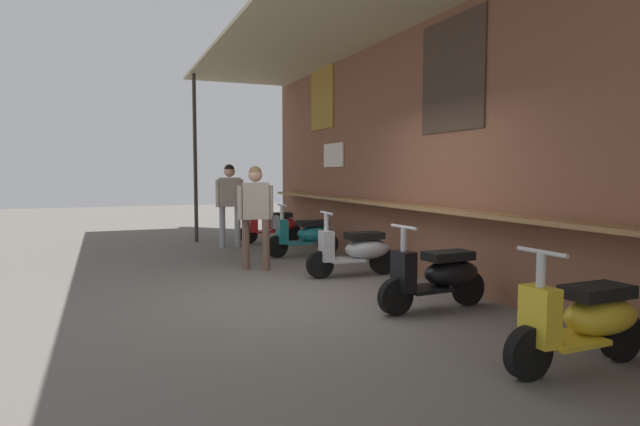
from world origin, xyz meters
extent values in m
plane|color=#605B54|center=(0.00, 0.00, 0.00)|extent=(39.17, 39.17, 0.00)
cube|color=brown|center=(0.00, 2.02, 1.96)|extent=(13.99, 0.25, 3.91)
cube|color=olive|center=(0.00, 1.72, 1.05)|extent=(12.59, 0.36, 0.05)
cube|color=olive|center=(-4.31, 1.89, 3.07)|extent=(1.15, 0.02, 1.27)
cube|color=#423328|center=(0.12, 1.89, 2.81)|extent=(1.33, 0.02, 1.48)
cube|color=beige|center=(-3.71, 1.88, 1.88)|extent=(0.93, 0.03, 0.47)
cylinder|color=#332D28|center=(-5.88, -0.48, 1.85)|extent=(0.08, 0.08, 3.70)
ellipsoid|color=red|center=(-5.13, 1.25, 0.40)|extent=(0.38, 0.70, 0.30)
cube|color=black|center=(-5.13, 1.20, 0.60)|extent=(0.30, 0.55, 0.10)
cube|color=red|center=(-5.13, 0.90, 0.25)|extent=(0.38, 0.50, 0.04)
cube|color=red|center=(-5.13, 0.60, 0.47)|extent=(0.28, 0.16, 0.44)
cylinder|color=#B7B7BC|center=(-5.13, 0.60, 0.60)|extent=(0.07, 0.07, 0.70)
cylinder|color=#B7B7BC|center=(-5.13, 0.60, 0.95)|extent=(0.46, 0.04, 0.04)
cylinder|color=black|center=(-5.13, 0.50, 0.20)|extent=(0.10, 0.40, 0.40)
cylinder|color=black|center=(-5.13, 1.50, 0.20)|extent=(0.10, 0.40, 0.40)
ellipsoid|color=#197075|center=(-3.10, 1.25, 0.40)|extent=(0.38, 0.70, 0.30)
cube|color=black|center=(-3.10, 1.20, 0.60)|extent=(0.30, 0.55, 0.10)
cube|color=#197075|center=(-3.10, 0.90, 0.25)|extent=(0.38, 0.50, 0.04)
cube|color=#197075|center=(-3.10, 0.60, 0.47)|extent=(0.28, 0.16, 0.44)
cylinder|color=#B7B7BC|center=(-3.10, 0.60, 0.60)|extent=(0.07, 0.07, 0.70)
cylinder|color=#B7B7BC|center=(-3.10, 0.60, 0.95)|extent=(0.46, 0.04, 0.04)
cylinder|color=black|center=(-3.10, 0.50, 0.20)|extent=(0.10, 0.40, 0.40)
cylinder|color=black|center=(-3.10, 1.50, 0.20)|extent=(0.10, 0.40, 0.40)
ellipsoid|color=#B2B5BA|center=(-1.01, 1.25, 0.40)|extent=(0.42, 0.72, 0.30)
cube|color=black|center=(-1.01, 1.20, 0.60)|extent=(0.33, 0.57, 0.10)
cube|color=#B2B5BA|center=(-1.03, 0.90, 0.25)|extent=(0.41, 0.52, 0.04)
cube|color=#B2B5BA|center=(-1.04, 0.60, 0.47)|extent=(0.29, 0.18, 0.44)
cylinder|color=#B7B7BC|center=(-1.04, 0.60, 0.60)|extent=(0.07, 0.07, 0.70)
cylinder|color=#B7B7BC|center=(-1.04, 0.60, 0.95)|extent=(0.46, 0.06, 0.04)
cylinder|color=black|center=(-1.05, 0.50, 0.20)|extent=(0.12, 0.41, 0.40)
cylinder|color=black|center=(-0.99, 1.50, 0.20)|extent=(0.12, 0.41, 0.40)
ellipsoid|color=black|center=(1.06, 1.25, 0.40)|extent=(0.42, 0.72, 0.30)
cube|color=black|center=(1.06, 1.20, 0.60)|extent=(0.33, 0.57, 0.10)
cube|color=black|center=(1.08, 0.90, 0.25)|extent=(0.41, 0.52, 0.04)
cube|color=black|center=(1.10, 0.60, 0.47)|extent=(0.29, 0.18, 0.44)
cylinder|color=#B7B7BC|center=(1.10, 0.60, 0.60)|extent=(0.07, 0.07, 0.70)
cylinder|color=#B7B7BC|center=(1.10, 0.60, 0.95)|extent=(0.46, 0.06, 0.04)
cylinder|color=black|center=(1.10, 0.50, 0.20)|extent=(0.12, 0.41, 0.40)
cylinder|color=black|center=(1.04, 1.50, 0.20)|extent=(0.12, 0.41, 0.40)
ellipsoid|color=gold|center=(3.01, 1.25, 0.40)|extent=(0.40, 0.71, 0.30)
cube|color=black|center=(3.02, 1.20, 0.60)|extent=(0.31, 0.56, 0.10)
cube|color=gold|center=(3.02, 0.90, 0.25)|extent=(0.39, 0.51, 0.04)
cube|color=gold|center=(3.03, 0.60, 0.47)|extent=(0.28, 0.17, 0.44)
cylinder|color=#B7B7BC|center=(3.03, 0.60, 0.60)|extent=(0.07, 0.07, 0.70)
cylinder|color=#B7B7BC|center=(3.03, 0.60, 0.95)|extent=(0.46, 0.05, 0.04)
cylinder|color=black|center=(3.03, 0.50, 0.20)|extent=(0.11, 0.40, 0.40)
cylinder|color=black|center=(3.01, 1.50, 0.20)|extent=(0.11, 0.40, 0.40)
cylinder|color=brown|center=(-2.17, -0.31, 0.40)|extent=(0.12, 0.12, 0.81)
cylinder|color=brown|center=(-1.99, -0.03, 0.40)|extent=(0.12, 0.12, 0.81)
cube|color=#ADA393|center=(-2.08, -0.17, 1.09)|extent=(0.26, 0.43, 0.57)
sphere|color=tan|center=(-2.08, -0.17, 1.50)|extent=(0.22, 0.22, 0.22)
sphere|color=olive|center=(-2.08, -0.17, 1.53)|extent=(0.20, 0.20, 0.20)
cylinder|color=#ADA393|center=(-2.12, -0.41, 1.07)|extent=(0.08, 0.08, 0.54)
cylinder|color=#ADA393|center=(-2.04, 0.07, 1.07)|extent=(0.08, 0.08, 0.54)
cube|color=#4C4C51|center=(-2.05, 0.14, 0.75)|extent=(0.27, 0.14, 0.20)
cylinder|color=#999EA8|center=(-4.76, 0.18, 0.42)|extent=(0.12, 0.12, 0.84)
cylinder|color=#999EA8|center=(-4.77, -0.13, 0.42)|extent=(0.12, 0.12, 0.84)
cube|color=#ADA393|center=(-4.76, 0.02, 1.13)|extent=(0.21, 0.42, 0.59)
sphere|color=tan|center=(-4.76, 0.02, 1.56)|extent=(0.23, 0.23, 0.23)
sphere|color=black|center=(-4.76, 0.02, 1.60)|extent=(0.21, 0.21, 0.21)
cylinder|color=#ADA393|center=(-4.77, 0.27, 1.11)|extent=(0.08, 0.08, 0.56)
cylinder|color=#ADA393|center=(-4.76, -0.23, 1.11)|extent=(0.08, 0.08, 0.56)
camera|label=1|loc=(6.01, -2.38, 1.54)|focal=29.87mm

